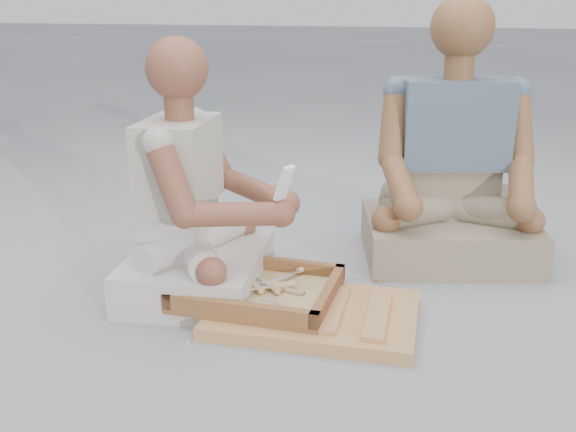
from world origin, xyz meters
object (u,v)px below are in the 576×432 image
(companion, at_px, (452,175))
(tool_tray, at_px, (258,291))
(carved_panel, at_px, (314,314))
(craftsman, at_px, (194,210))

(companion, bearing_deg, tool_tray, 34.49)
(tool_tray, bearing_deg, carved_panel, -6.46)
(craftsman, distance_m, companion, 1.03)
(carved_panel, xyz_separation_m, companion, (0.35, 0.72, 0.32))
(craftsman, height_order, companion, companion)
(carved_panel, relative_size, companion, 0.65)
(carved_panel, relative_size, craftsman, 0.74)
(craftsman, bearing_deg, companion, 117.56)
(carved_panel, xyz_separation_m, craftsman, (-0.46, 0.10, 0.28))
(tool_tray, height_order, companion, companion)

